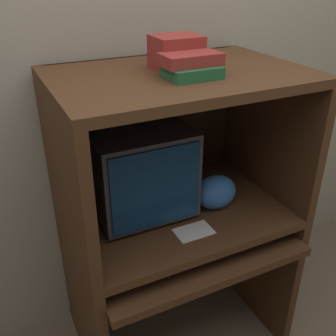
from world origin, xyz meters
TOP-DOWN VIEW (x-y plane):
  - wall_back at (0.00, 0.71)m, footprint 6.00×0.06m
  - desk_base at (0.00, 0.28)m, footprint 0.95×0.70m
  - desk_monitor_shelf at (0.00, 0.32)m, footprint 0.95×0.65m
  - hutch_upper at (0.00, 0.36)m, footprint 0.95×0.65m
  - crt_monitor at (-0.15, 0.40)m, footprint 0.40×0.40m
  - keyboard at (-0.18, 0.17)m, footprint 0.45×0.15m
  - mouse at (0.13, 0.15)m, footprint 0.07×0.05m
  - snack_bag at (0.15, 0.26)m, footprint 0.18×0.14m
  - book_stack at (-0.00, 0.24)m, footprint 0.20×0.14m
  - paper_card at (-0.02, 0.15)m, footprint 0.15×0.10m
  - storage_box at (0.01, 0.36)m, footprint 0.17×0.15m

SIDE VIEW (x-z plane):
  - desk_base at x=0.00m, z-range 0.09..0.74m
  - keyboard at x=-0.18m, z-range 0.66..0.68m
  - mouse at x=0.13m, z-range 0.66..0.69m
  - desk_monitor_shelf at x=0.00m, z-range 0.68..0.78m
  - paper_card at x=-0.02m, z-range 0.76..0.76m
  - snack_bag at x=0.15m, z-range 0.76..0.90m
  - crt_monitor at x=-0.15m, z-range 0.76..1.14m
  - hutch_upper at x=0.00m, z-range 0.86..1.45m
  - wall_back at x=0.00m, z-range 0.00..2.60m
  - book_stack at x=0.00m, z-range 1.35..1.43m
  - storage_box at x=0.01m, z-range 1.35..1.47m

